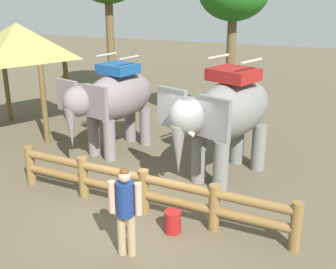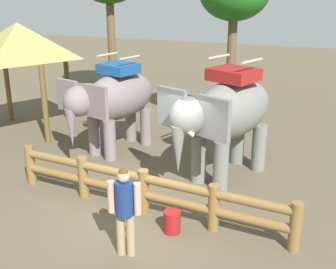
{
  "view_description": "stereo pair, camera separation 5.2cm",
  "coord_description": "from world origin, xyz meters",
  "px_view_note": "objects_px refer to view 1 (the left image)",
  "views": [
    {
      "loc": [
        3.68,
        -8.07,
        4.97
      ],
      "look_at": [
        0.0,
        1.41,
        1.4
      ],
      "focal_mm": 45.76,
      "sensor_mm": 36.0,
      "label": 1
    },
    {
      "loc": [
        3.73,
        -8.05,
        4.97
      ],
      "look_at": [
        0.0,
        1.41,
        1.4
      ],
      "focal_mm": 45.76,
      "sensor_mm": 36.0,
      "label": 2
    }
  ],
  "objects_px": {
    "log_fence": "(144,188)",
    "feed_bucket": "(173,222)",
    "elephant_center": "(226,114)",
    "thatched_shelter": "(18,42)",
    "tourist_woman_in_black": "(125,206)",
    "elephant_near_left": "(114,100)"
  },
  "relations": [
    {
      "from": "elephant_near_left",
      "to": "thatched_shelter",
      "type": "relative_size",
      "value": 0.92
    },
    {
      "from": "elephant_near_left",
      "to": "feed_bucket",
      "type": "height_order",
      "value": "elephant_near_left"
    },
    {
      "from": "elephant_center",
      "to": "feed_bucket",
      "type": "bearing_deg",
      "value": -96.28
    },
    {
      "from": "tourist_woman_in_black",
      "to": "log_fence",
      "type": "bearing_deg",
      "value": 102.64
    },
    {
      "from": "log_fence",
      "to": "feed_bucket",
      "type": "xyz_separation_m",
      "value": [
        0.91,
        -0.56,
        -0.36
      ]
    },
    {
      "from": "elephant_center",
      "to": "thatched_shelter",
      "type": "bearing_deg",
      "value": 169.88
    },
    {
      "from": "elephant_near_left",
      "to": "tourist_woman_in_black",
      "type": "bearing_deg",
      "value": -60.04
    },
    {
      "from": "log_fence",
      "to": "elephant_near_left",
      "type": "height_order",
      "value": "elephant_near_left"
    },
    {
      "from": "elephant_near_left",
      "to": "elephant_center",
      "type": "height_order",
      "value": "elephant_center"
    },
    {
      "from": "elephant_center",
      "to": "thatched_shelter",
      "type": "height_order",
      "value": "thatched_shelter"
    },
    {
      "from": "log_fence",
      "to": "tourist_woman_in_black",
      "type": "xyz_separation_m",
      "value": [
        0.36,
        -1.62,
        0.45
      ]
    },
    {
      "from": "elephant_center",
      "to": "tourist_woman_in_black",
      "type": "xyz_separation_m",
      "value": [
        -0.88,
        -4.1,
        -0.76
      ]
    },
    {
      "from": "log_fence",
      "to": "thatched_shelter",
      "type": "relative_size",
      "value": 1.79
    },
    {
      "from": "log_fence",
      "to": "tourist_woman_in_black",
      "type": "bearing_deg",
      "value": -77.36
    },
    {
      "from": "feed_bucket",
      "to": "tourist_woman_in_black",
      "type": "bearing_deg",
      "value": -117.07
    },
    {
      "from": "log_fence",
      "to": "elephant_center",
      "type": "relative_size",
      "value": 1.82
    },
    {
      "from": "elephant_near_left",
      "to": "elephant_center",
      "type": "bearing_deg",
      "value": -10.63
    },
    {
      "from": "log_fence",
      "to": "thatched_shelter",
      "type": "xyz_separation_m",
      "value": [
        -6.32,
        3.82,
        2.53
      ]
    },
    {
      "from": "log_fence",
      "to": "tourist_woman_in_black",
      "type": "relative_size",
      "value": 3.83
    },
    {
      "from": "log_fence",
      "to": "tourist_woman_in_black",
      "type": "height_order",
      "value": "tourist_woman_in_black"
    },
    {
      "from": "elephant_near_left",
      "to": "tourist_woman_in_black",
      "type": "height_order",
      "value": "elephant_near_left"
    },
    {
      "from": "thatched_shelter",
      "to": "feed_bucket",
      "type": "relative_size",
      "value": 8.11
    }
  ]
}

